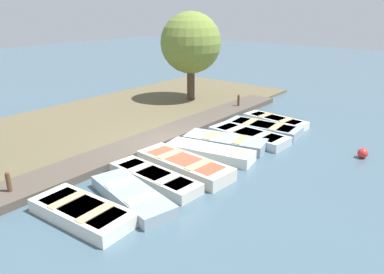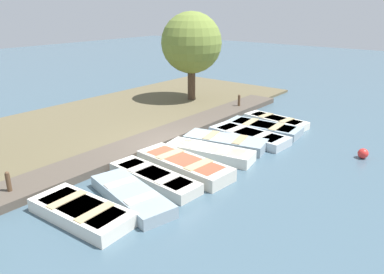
% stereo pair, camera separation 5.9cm
% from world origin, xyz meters
% --- Properties ---
extents(ground_plane, '(80.00, 80.00, 0.00)m').
position_xyz_m(ground_plane, '(0.00, 0.00, 0.00)').
color(ground_plane, '#425B6B').
extents(shore_bank, '(8.00, 24.00, 0.13)m').
position_xyz_m(shore_bank, '(-5.00, 0.00, 0.07)').
color(shore_bank, brown).
rests_on(shore_bank, ground_plane).
extents(dock_walkway, '(1.46, 17.88, 0.25)m').
position_xyz_m(dock_walkway, '(-1.15, 0.00, 0.13)').
color(dock_walkway, '#51473D').
rests_on(dock_walkway, ground_plane).
extents(rowboat_0, '(2.95, 1.37, 0.40)m').
position_xyz_m(rowboat_0, '(1.37, -5.18, 0.20)').
color(rowboat_0, silver).
rests_on(rowboat_0, ground_plane).
extents(rowboat_1, '(3.24, 1.74, 0.37)m').
position_xyz_m(rowboat_1, '(1.70, -3.76, 0.18)').
color(rowboat_1, '#8C9EA8').
rests_on(rowboat_1, ground_plane).
extents(rowboat_2, '(3.32, 1.16, 0.36)m').
position_xyz_m(rowboat_2, '(1.38, -2.53, 0.18)').
color(rowboat_2, beige).
rests_on(rowboat_2, ground_plane).
extents(rowboat_3, '(3.54, 1.44, 0.44)m').
position_xyz_m(rowboat_3, '(1.55, -1.29, 0.22)').
color(rowboat_3, beige).
rests_on(rowboat_3, ground_plane).
extents(rowboat_4, '(3.33, 1.56, 0.40)m').
position_xyz_m(rowboat_4, '(1.50, 0.21, 0.20)').
color(rowboat_4, silver).
rests_on(rowboat_4, ground_plane).
extents(rowboat_5, '(3.32, 1.85, 0.40)m').
position_xyz_m(rowboat_5, '(1.34, 1.45, 0.20)').
color(rowboat_5, '#8C9EA8').
rests_on(rowboat_5, ground_plane).
extents(rowboat_6, '(3.34, 1.44, 0.37)m').
position_xyz_m(rowboat_6, '(1.66, 2.71, 0.18)').
color(rowboat_6, '#B2BCC1').
rests_on(rowboat_6, ground_plane).
extents(rowboat_7, '(3.27, 1.46, 0.37)m').
position_xyz_m(rowboat_7, '(1.61, 3.99, 0.18)').
color(rowboat_7, '#8C9EA8').
rests_on(rowboat_7, ground_plane).
extents(rowboat_8, '(3.03, 1.28, 0.35)m').
position_xyz_m(rowboat_8, '(1.55, 5.29, 0.17)').
color(rowboat_8, silver).
rests_on(rowboat_8, ground_plane).
extents(mooring_post_near, '(0.13, 0.13, 0.85)m').
position_xyz_m(mooring_post_near, '(-1.07, -5.82, 0.43)').
color(mooring_post_near, brown).
rests_on(mooring_post_near, ground_plane).
extents(mooring_post_far, '(0.13, 0.13, 0.85)m').
position_xyz_m(mooring_post_far, '(-1.07, 6.30, 0.43)').
color(mooring_post_far, brown).
rests_on(mooring_post_far, ground_plane).
extents(buoy, '(0.37, 0.37, 0.37)m').
position_xyz_m(buoy, '(5.86, 3.59, 0.18)').
color(buoy, red).
rests_on(buoy, ground_plane).
extents(park_tree_left, '(3.31, 3.31, 4.93)m').
position_xyz_m(park_tree_left, '(-4.23, 6.28, 3.25)').
color(park_tree_left, '#4C3828').
rests_on(park_tree_left, ground_plane).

